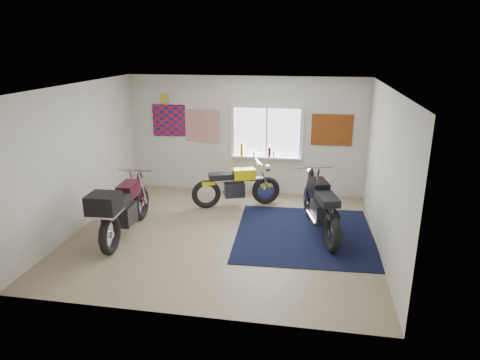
% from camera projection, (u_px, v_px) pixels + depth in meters
% --- Properties ---
extents(ground, '(5.50, 5.50, 0.00)m').
position_uv_depth(ground, '(224.00, 235.00, 7.93)').
color(ground, '#9E896B').
rests_on(ground, ground).
extents(room_shell, '(5.50, 5.50, 5.50)m').
position_uv_depth(room_shell, '(222.00, 149.00, 7.43)').
color(room_shell, white).
rests_on(room_shell, ground).
extents(navy_rug, '(2.62, 2.71, 0.01)m').
position_uv_depth(navy_rug, '(304.00, 234.00, 7.94)').
color(navy_rug, black).
rests_on(navy_rug, ground).
extents(window_assembly, '(1.66, 0.17, 1.26)m').
position_uv_depth(window_assembly, '(267.00, 136.00, 9.75)').
color(window_assembly, white).
rests_on(window_assembly, room_shell).
extents(oil_bottles, '(0.81, 0.07, 0.28)m').
position_uv_depth(oil_bottles, '(255.00, 151.00, 9.83)').
color(oil_bottles, '#8E5914').
rests_on(oil_bottles, window_assembly).
extents(flag_display, '(1.60, 0.10, 1.17)m').
position_uv_depth(flag_display, '(164.00, 99.00, 9.91)').
color(flag_display, red).
rests_on(flag_display, room_shell).
extents(triumph_poster, '(0.90, 0.03, 0.70)m').
position_uv_depth(triumph_poster, '(332.00, 130.00, 9.47)').
color(triumph_poster, '#A54C14').
rests_on(triumph_poster, room_shell).
extents(yellow_triumph, '(1.86, 0.86, 0.98)m').
position_uv_depth(yellow_triumph, '(236.00, 187.00, 9.21)').
color(yellow_triumph, black).
rests_on(yellow_triumph, ground).
extents(black_chrome_bike, '(0.83, 2.17, 1.13)m').
position_uv_depth(black_chrome_bike, '(321.00, 208.00, 7.86)').
color(black_chrome_bike, black).
rests_on(black_chrome_bike, navy_rug).
extents(maroon_tourer, '(0.66, 2.19, 1.11)m').
position_uv_depth(maroon_tourer, '(122.00, 209.00, 7.59)').
color(maroon_tourer, black).
rests_on(maroon_tourer, ground).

